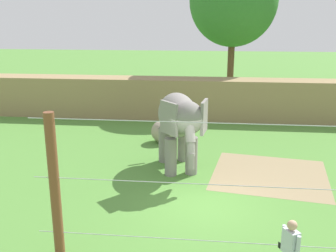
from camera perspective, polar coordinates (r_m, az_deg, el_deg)
ground_plane at (r=12.94m, az=5.30°, el=-11.26°), size 120.00×120.00×0.00m
dirt_patch at (r=15.60m, az=14.65°, el=-6.89°), size 4.86×4.72×0.01m
embankment_wall at (r=23.21m, az=5.87°, el=3.98°), size 36.00×1.80×2.37m
elephant at (r=14.90m, az=1.63°, el=0.84°), size 2.26×4.03×3.08m
enrichment_ball at (r=18.73m, az=-0.82°, el=-0.80°), size 1.09×1.09×1.09m
cable_fence at (r=9.19m, az=5.23°, el=-9.94°), size 8.16×0.25×3.75m
zookeeper at (r=9.29m, az=17.38°, el=-17.09°), size 0.40×0.55×1.67m
tree_far_left at (r=26.94m, az=9.55°, el=17.69°), size 5.73×5.73×9.93m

